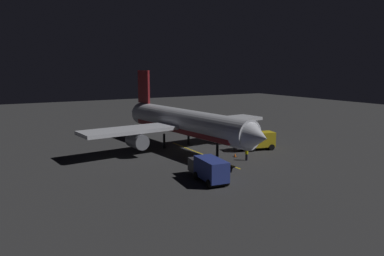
{
  "coord_description": "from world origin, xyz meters",
  "views": [
    {
      "loc": [
        26.4,
        47.77,
        12.11
      ],
      "look_at": [
        0.0,
        2.0,
        3.5
      ],
      "focal_mm": 34.78,
      "sensor_mm": 36.0,
      "label": 1
    }
  ],
  "objects_px": {
    "ground_crew_worker": "(247,154)",
    "traffic_cone_under_wing": "(215,157)",
    "traffic_cone_near_right": "(235,155)",
    "airliner": "(183,123)",
    "baggage_truck": "(209,169)",
    "catering_truck": "(256,141)",
    "traffic_cone_near_left": "(193,157)"
  },
  "relations": [
    {
      "from": "traffic_cone_near_right",
      "to": "airliner",
      "type": "bearing_deg",
      "value": -66.71
    },
    {
      "from": "baggage_truck",
      "to": "catering_truck",
      "type": "bearing_deg",
      "value": -146.33
    },
    {
      "from": "catering_truck",
      "to": "ground_crew_worker",
      "type": "bearing_deg",
      "value": 40.44
    },
    {
      "from": "ground_crew_worker",
      "to": "traffic_cone_near_left",
      "type": "bearing_deg",
      "value": -34.16
    },
    {
      "from": "traffic_cone_under_wing",
      "to": "catering_truck",
      "type": "bearing_deg",
      "value": -168.87
    },
    {
      "from": "baggage_truck",
      "to": "traffic_cone_near_right",
      "type": "xyz_separation_m",
      "value": [
        -9.05,
        -7.46,
        -1.07
      ]
    },
    {
      "from": "traffic_cone_under_wing",
      "to": "ground_crew_worker",
      "type": "bearing_deg",
      "value": 138.67
    },
    {
      "from": "airliner",
      "to": "baggage_truck",
      "type": "xyz_separation_m",
      "value": [
        5.47,
        15.78,
        -2.61
      ]
    },
    {
      "from": "traffic_cone_near_right",
      "to": "baggage_truck",
      "type": "bearing_deg",
      "value": 39.47
    },
    {
      "from": "ground_crew_worker",
      "to": "traffic_cone_under_wing",
      "type": "relative_size",
      "value": 3.16
    },
    {
      "from": "ground_crew_worker",
      "to": "traffic_cone_near_right",
      "type": "relative_size",
      "value": 3.16
    },
    {
      "from": "catering_truck",
      "to": "ground_crew_worker",
      "type": "relative_size",
      "value": 3.74
    },
    {
      "from": "catering_truck",
      "to": "traffic_cone_under_wing",
      "type": "relative_size",
      "value": 11.83
    },
    {
      "from": "traffic_cone_near_right",
      "to": "traffic_cone_under_wing",
      "type": "bearing_deg",
      "value": -9.61
    },
    {
      "from": "airliner",
      "to": "baggage_truck",
      "type": "distance_m",
      "value": 16.9
    },
    {
      "from": "baggage_truck",
      "to": "ground_crew_worker",
      "type": "xyz_separation_m",
      "value": [
        -9.24,
        -5.19,
        -0.44
      ]
    },
    {
      "from": "catering_truck",
      "to": "baggage_truck",
      "type": "bearing_deg",
      "value": 33.67
    },
    {
      "from": "catering_truck",
      "to": "traffic_cone_near_left",
      "type": "relative_size",
      "value": 11.83
    },
    {
      "from": "baggage_truck",
      "to": "airliner",
      "type": "bearing_deg",
      "value": -109.13
    },
    {
      "from": "baggage_truck",
      "to": "catering_truck",
      "type": "height_order",
      "value": "catering_truck"
    },
    {
      "from": "traffic_cone_near_left",
      "to": "ground_crew_worker",
      "type": "bearing_deg",
      "value": 145.84
    },
    {
      "from": "baggage_truck",
      "to": "ground_crew_worker",
      "type": "bearing_deg",
      "value": -150.66
    },
    {
      "from": "baggage_truck",
      "to": "traffic_cone_near_left",
      "type": "relative_size",
      "value": 11.79
    },
    {
      "from": "ground_crew_worker",
      "to": "traffic_cone_under_wing",
      "type": "height_order",
      "value": "ground_crew_worker"
    },
    {
      "from": "baggage_truck",
      "to": "traffic_cone_under_wing",
      "type": "height_order",
      "value": "baggage_truck"
    },
    {
      "from": "traffic_cone_near_right",
      "to": "ground_crew_worker",
      "type": "bearing_deg",
      "value": 94.65
    },
    {
      "from": "ground_crew_worker",
      "to": "catering_truck",
      "type": "bearing_deg",
      "value": -139.56
    },
    {
      "from": "airliner",
      "to": "traffic_cone_near_left",
      "type": "relative_size",
      "value": 61.82
    },
    {
      "from": "baggage_truck",
      "to": "traffic_cone_under_wing",
      "type": "distance_m",
      "value": 10.08
    },
    {
      "from": "catering_truck",
      "to": "traffic_cone_near_right",
      "type": "bearing_deg",
      "value": 21.78
    },
    {
      "from": "baggage_truck",
      "to": "traffic_cone_near_left",
      "type": "bearing_deg",
      "value": -109.86
    },
    {
      "from": "traffic_cone_under_wing",
      "to": "traffic_cone_near_right",
      "type": "bearing_deg",
      "value": 170.39
    }
  ]
}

